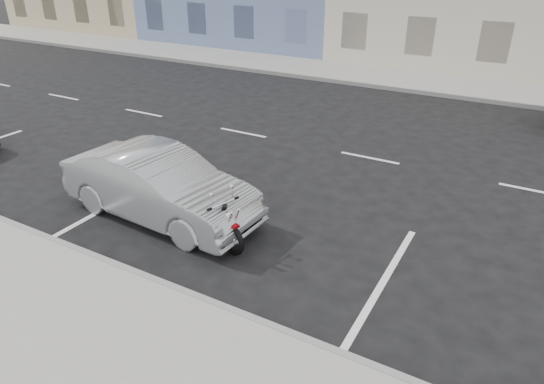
{
  "coord_description": "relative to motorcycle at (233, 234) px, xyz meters",
  "views": [
    {
      "loc": [
        1.61,
        -11.65,
        4.99
      ],
      "look_at": [
        -2.49,
        -4.42,
        0.8
      ],
      "focal_mm": 32.0,
      "sensor_mm": 36.0,
      "label": 1
    }
  ],
  "objects": [
    {
      "name": "ground",
      "position": [
        2.63,
        5.58,
        -0.45
      ],
      "size": [
        120.0,
        120.0,
        0.0
      ],
      "primitive_type": "plane",
      "color": "black",
      "rests_on": "ground"
    },
    {
      "name": "sidewalk_far",
      "position": [
        -2.37,
        14.28,
        -0.37
      ],
      "size": [
        80.0,
        3.4,
        0.15
      ],
      "primitive_type": "cube",
      "color": "gray",
      "rests_on": "ground"
    },
    {
      "name": "curb_near",
      "position": [
        -2.37,
        -1.42,
        -0.37
      ],
      "size": [
        80.0,
        0.12,
        0.16
      ],
      "primitive_type": "cube",
      "color": "gray",
      "rests_on": "ground"
    },
    {
      "name": "curb_far",
      "position": [
        -2.37,
        12.58,
        -0.37
      ],
      "size": [
        80.0,
        0.12,
        0.16
      ],
      "primitive_type": "cube",
      "color": "gray",
      "rests_on": "ground"
    },
    {
      "name": "motorcycle",
      "position": [
        0.0,
        0.0,
        0.0
      ],
      "size": [
        1.9,
        0.82,
        0.98
      ],
      "rotation": [
        0.0,
        0.0,
        -0.28
      ],
      "color": "black",
      "rests_on": "ground"
    },
    {
      "name": "sedan_silver",
      "position": [
        -2.06,
        0.45,
        0.26
      ],
      "size": [
        4.39,
        1.75,
        1.42
      ],
      "primitive_type": "imported",
      "rotation": [
        0.0,
        0.0,
        1.51
      ],
      "color": "#9CA0A4",
      "rests_on": "ground"
    }
  ]
}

